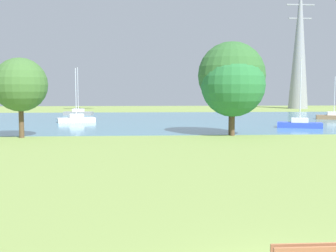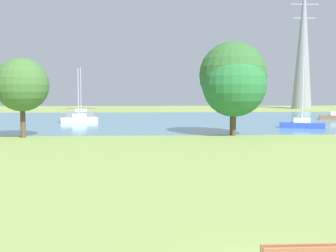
{
  "view_description": "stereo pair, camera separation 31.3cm",
  "coord_description": "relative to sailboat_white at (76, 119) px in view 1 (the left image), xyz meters",
  "views": [
    {
      "loc": [
        -3.58,
        -8.2,
        4.23
      ],
      "look_at": [
        -1.82,
        20.2,
        1.75
      ],
      "focal_mm": 44.27,
      "sensor_mm": 36.0,
      "label": 1
    },
    {
      "loc": [
        -3.27,
        -8.22,
        4.23
      ],
      "look_at": [
        -1.82,
        20.2,
        1.75
      ],
      "focal_mm": 44.27,
      "sensor_mm": 36.0,
      "label": 2
    }
  ],
  "objects": [
    {
      "name": "sailboat_gray",
      "position": [
        -2.06,
        15.31,
        0.01
      ],
      "size": [
        4.97,
        2.18,
        7.96
      ],
      "color": "gray",
      "rests_on": "water_surface"
    },
    {
      "name": "tree_west_far",
      "position": [
        16.95,
        -16.08,
        5.11
      ],
      "size": [
        6.3,
        6.3,
        8.73
      ],
      "color": "brown",
      "rests_on": "ground"
    },
    {
      "name": "sailboat_brown",
      "position": [
        36.08,
        3.16,
        -0.01
      ],
      "size": [
        5.03,
        3.02,
        6.12
      ],
      "color": "brown",
      "rests_on": "water_surface"
    },
    {
      "name": "water_surface",
      "position": [
        12.2,
        3.68,
        -0.45
      ],
      "size": [
        140.0,
        40.0,
        0.02
      ],
      "primitive_type": "cube",
      "color": "teal",
      "rests_on": "ground"
    },
    {
      "name": "ground_plane",
      "position": [
        12.2,
        -24.32,
        -0.46
      ],
      "size": [
        160.0,
        160.0,
        0.0
      ],
      "primitive_type": "plane",
      "color": "#7F994C"
    },
    {
      "name": "sailboat_blue",
      "position": [
        26.13,
        -9.58,
        0.01
      ],
      "size": [
        5.02,
        3.03,
        7.85
      ],
      "color": "blue",
      "rests_on": "water_surface"
    },
    {
      "name": "tree_east_far",
      "position": [
        16.95,
        -16.74,
        4.24
      ],
      "size": [
        5.92,
        5.92,
        7.68
      ],
      "color": "brown",
      "rests_on": "ground"
    },
    {
      "name": "sailboat_white",
      "position": [
        0.0,
        0.0,
        0.0
      ],
      "size": [
        5.03,
        2.97,
        7.02
      ],
      "color": "white",
      "rests_on": "water_surface"
    },
    {
      "name": "electricity_pylon",
      "position": [
        44.11,
        37.99,
        14.08
      ],
      "size": [
        6.4,
        4.4,
        29.07
      ],
      "color": "gray",
      "rests_on": "ground"
    },
    {
      "name": "tree_west_near",
      "position": [
        -2.07,
        -17.34,
        4.21
      ],
      "size": [
        4.73,
        4.73,
        7.06
      ],
      "color": "brown",
      "rests_on": "ground"
    }
  ]
}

